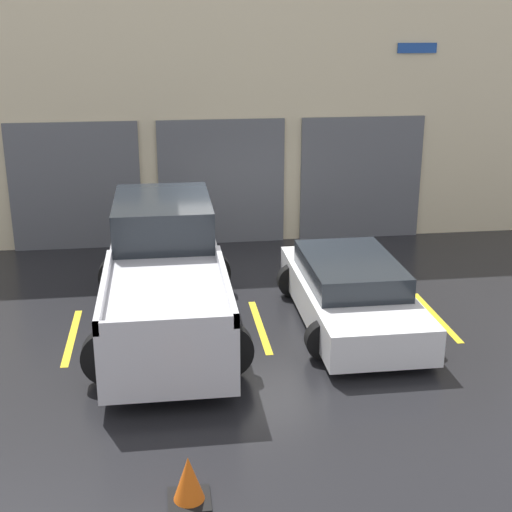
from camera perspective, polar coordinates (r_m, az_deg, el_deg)
ground_plane at (r=13.94m, az=-0.77°, el=-2.47°), size 28.00×28.00×0.00m
shophouse_building at (r=16.41m, az=-2.25°, el=11.10°), size 15.34×0.68×5.85m
pickup_truck at (r=12.05m, az=-7.28°, el=-1.50°), size 2.47×5.41×1.93m
sedan_white at (r=12.31m, az=7.55°, el=-2.87°), size 2.10×4.23×1.12m
parking_stripe_far_left at (r=12.20m, az=-14.50°, el=-6.26°), size 0.12×2.20×0.01m
parking_stripe_left at (r=12.19m, az=0.32°, el=-5.63°), size 0.12×2.20×0.01m
parking_stripe_centre at (r=12.97m, az=14.20°, el=-4.70°), size 0.12×2.20×0.01m
traffic_cone at (r=8.09m, az=-5.41°, el=-17.49°), size 0.47×0.47×0.55m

